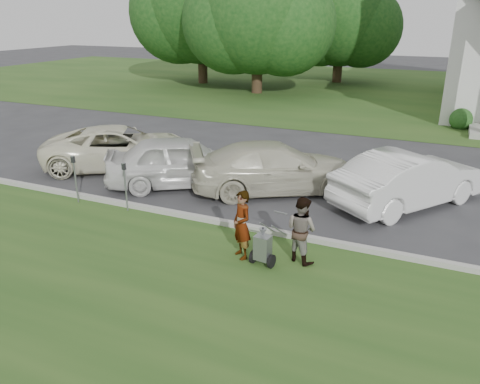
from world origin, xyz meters
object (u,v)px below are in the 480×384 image
Objects in this scene: tree_far at (201,9)px; parking_meter_near at (125,181)px; person_right at (301,230)px; car_b at (181,161)px; tree_back at (341,22)px; tree_left at (257,18)px; car_c at (275,167)px; car_a at (121,148)px; striping_cart at (263,248)px; parking_meter_far at (75,174)px; car_d at (409,179)px; person_left at (242,225)px.

tree_far reaches higher than parking_meter_near.
car_b is at bearing -9.21° from person_right.
tree_back is at bearing -29.94° from car_b.
tree_left is 1.97× the size of car_c.
car_a is (2.04, -18.37, -4.34)m from tree_left.
tree_left is 25.03m from person_right.
striping_cart is at bearing -59.30° from tree_far.
parking_meter_far is (-1.04, -29.76, -3.79)m from tree_back.
tree_far is 7.87× the size of parking_meter_far.
car_a is 1.13× the size of car_b.
parking_meter_far is at bearing 58.89° from car_d.
person_left is at bearing -153.01° from car_a.
parking_meter_far is 0.30× the size of car_d.
car_d reaches higher than car_c.
tree_left reaches higher than car_b.
car_c is at bearing -56.65° from tree_far.
parking_meter_near is at bearing 140.49° from car_b.
person_right is (0.72, 0.54, 0.36)m from striping_cart.
car_c is (8.04, -18.34, -4.33)m from tree_left.
tree_far is at bearing 113.47° from parking_meter_near.
person_left is 0.30× the size of car_c.
parking_meter_far is (-7.20, 0.71, 0.15)m from person_right.
parking_meter_far is 6.13m from car_c.
parking_meter_near reaches higher than striping_cart.
striping_cart is 4.93m from parking_meter_near.
parking_meter_near is at bearing -170.67° from car_a.
tree_left is at bearing -20.07° from car_d.
tree_left is 6.73m from tree_far.
parking_meter_far is at bearing 18.31° from person_right.
car_a is at bearing 43.70° from car_b.
tree_far is 2.35× the size of car_d.
car_c is 4.04m from car_d.
car_c is (3.33, 3.34, -0.14)m from parking_meter_near.
parking_meter_near is at bearing 63.13° from car_d.
person_left is 1.12× the size of parking_meter_near.
person_right reaches higher than car_a.
tree_back reaches higher than parking_meter_near.
person_right is 0.29× the size of car_c.
person_left reaches higher than car_a.
car_b reaches higher than car_c.
car_b is at bearing -133.74° from car_a.
person_left is at bearing -81.06° from tree_back.
tree_back is 1.78× the size of car_c.
person_right reaches higher than striping_cart.
tree_back is 29.93m from parking_meter_near.
car_d is at bearing 27.17° from parking_meter_near.
striping_cart is (5.44, -31.00, -4.30)m from tree_back.
car_a is 6.00m from car_c.
car_b is at bearing 145.23° from striping_cart.
parking_meter_near is 0.30× the size of car_b.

